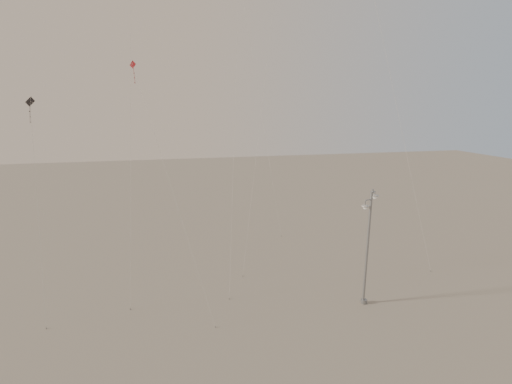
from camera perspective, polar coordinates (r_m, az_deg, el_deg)
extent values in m
plane|color=gray|center=(29.51, 5.81, -15.68)|extent=(160.00, 160.00, 0.00)
cylinder|color=gray|center=(30.43, 15.16, -14.84)|extent=(0.44, 0.44, 0.30)
cylinder|color=gray|center=(28.87, 15.60, -7.87)|extent=(0.32, 0.18, 8.17)
cylinder|color=gray|center=(27.81, 16.34, 0.19)|extent=(0.14, 0.14, 0.18)
cylinder|color=gray|center=(28.07, 16.48, -0.02)|extent=(0.42, 0.39, 0.07)
cylinder|color=gray|center=(28.33, 16.62, -0.22)|extent=(0.06, 0.06, 0.30)
ellipsoid|color=beige|center=(28.37, 16.61, -0.52)|extent=(0.52, 0.52, 0.18)
cylinder|color=gray|center=(27.73, 15.82, -1.08)|extent=(0.60, 0.22, 0.07)
cylinder|color=gray|center=(27.57, 15.35, -1.56)|extent=(0.06, 0.06, 0.40)
ellipsoid|color=beige|center=(27.62, 15.32, -1.96)|extent=(0.52, 0.52, 0.18)
cylinder|color=beige|center=(31.61, -17.46, 15.71)|extent=(1.56, 9.99, 31.87)
cylinder|color=gray|center=(30.00, -17.52, -15.63)|extent=(0.06, 0.06, 0.10)
cylinder|color=beige|center=(32.65, -3.08, 9.93)|extent=(3.24, 11.41, 24.82)
cylinder|color=gray|center=(30.09, -3.83, -14.94)|extent=(0.06, 0.06, 0.10)
cylinder|color=beige|center=(37.92, 1.83, 20.30)|extent=(7.66, 12.54, 38.03)
cylinder|color=gray|center=(33.57, -1.90, -11.89)|extent=(0.06, 0.06, 0.10)
cube|color=maroon|center=(34.60, -17.20, 17.00)|extent=(0.51, 0.39, 0.62)
cylinder|color=maroon|center=(34.67, -16.99, 15.56)|extent=(0.10, 0.18, 1.19)
cylinder|color=beige|center=(29.14, -12.25, 1.52)|extent=(4.60, 11.60, 16.90)
cylinder|color=gray|center=(26.87, -5.82, -18.61)|extent=(0.06, 0.06, 0.10)
cylinder|color=beige|center=(36.13, 19.76, 9.90)|extent=(4.29, 6.14, 25.35)
cylinder|color=gray|center=(37.53, 23.68, -10.28)|extent=(0.06, 0.06, 0.10)
cylinder|color=beige|center=(42.68, 0.27, 14.24)|extent=(3.96, 5.02, 30.32)
cylinder|color=gray|center=(43.07, 3.62, -6.30)|extent=(0.06, 0.06, 0.10)
cube|color=black|center=(31.73, -29.56, 11.18)|extent=(0.50, 0.49, 0.67)
cylinder|color=black|center=(31.85, -29.57, 9.59)|extent=(0.17, 0.12, 1.16)
cylinder|color=beige|center=(29.81, -28.71, -2.36)|extent=(0.86, 5.41, 14.01)
cylinder|color=gray|center=(29.72, -27.77, -16.84)|extent=(0.06, 0.06, 0.10)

